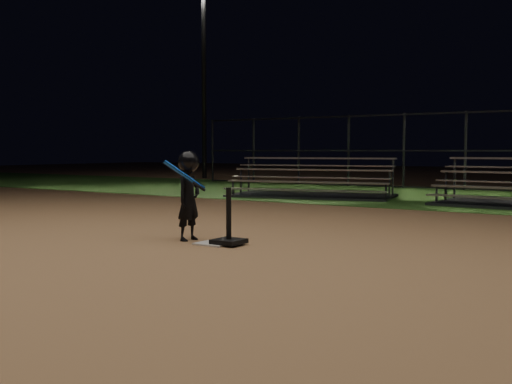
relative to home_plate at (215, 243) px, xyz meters
name	(u,v)px	position (x,y,z in m)	size (l,w,h in m)	color
ground	(215,244)	(0.00, 0.00, -0.01)	(80.00, 80.00, 0.00)	#A27349
grass_strip	(436,196)	(0.00, 10.00, -0.01)	(60.00, 8.00, 0.01)	#284F19
home_plate	(215,243)	(0.00, 0.00, 0.00)	(0.45, 0.45, 0.02)	beige
batting_tee	(229,233)	(0.21, 0.02, 0.15)	(0.38, 0.38, 0.75)	black
child_batter	(189,193)	(-0.52, 0.07, 0.66)	(0.44, 0.60, 1.26)	black
bleacher_left	(311,189)	(-2.80, 8.00, 0.21)	(4.70, 3.01, 1.06)	#AAAAAF
backstop_fence	(465,151)	(0.00, 13.00, 1.24)	(20.08, 0.08, 2.50)	#38383D
light_pole_left	(203,68)	(-12.00, 14.94, 4.93)	(0.90, 0.53, 8.30)	#2D2D30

